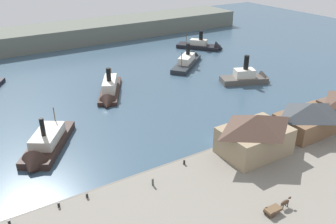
{
  "coord_description": "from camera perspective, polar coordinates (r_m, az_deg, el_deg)",
  "views": [
    {
      "loc": [
        -48.32,
        -55.96,
        42.83
      ],
      "look_at": [
        -3.97,
        16.14,
        2.0
      ],
      "focal_mm": 37.55,
      "sensor_mm": 36.0,
      "label": 1
    }
  ],
  "objects": [
    {
      "name": "mooring_post_west",
      "position": [
        66.15,
        -17.33,
        -14.16
      ],
      "size": [
        0.44,
        0.44,
        0.9
      ],
      "primitive_type": "cylinder",
      "color": "black",
      "rests_on": "quay_promenade"
    },
    {
      "name": "horse_cart",
      "position": [
        64.89,
        17.32,
        -14.52
      ],
      "size": [
        5.76,
        1.67,
        1.87
      ],
      "color": "brown",
      "rests_on": "quay_promenade"
    },
    {
      "name": "mooring_post_center_west",
      "position": [
        73.88,
        2.65,
        -8.16
      ],
      "size": [
        0.44,
        0.44,
        0.9
      ],
      "primitive_type": "cylinder",
      "color": "black",
      "rests_on": "quay_promenade"
    },
    {
      "name": "ferry_departing_north",
      "position": [
        83.97,
        -19.43,
        -5.43
      ],
      "size": [
        17.21,
        21.36,
        10.5
      ],
      "color": "black",
      "rests_on": "ground"
    },
    {
      "name": "ferry_shed_west_terminal",
      "position": [
        91.48,
        22.07,
        -0.74
      ],
      "size": [
        16.22,
        10.17,
        7.37
      ],
      "color": "brown",
      "rests_on": "quay_promenade"
    },
    {
      "name": "ground_plane",
      "position": [
        85.45,
        7.99,
        -4.61
      ],
      "size": [
        320.0,
        320.0,
        0.0
      ],
      "primitive_type": "plane",
      "color": "#385166"
    },
    {
      "name": "ferry_near_quay",
      "position": [
        138.9,
        3.33,
        8.37
      ],
      "size": [
        22.11,
        19.65,
        10.1
      ],
      "color": "#23282D",
      "rests_on": "ground"
    },
    {
      "name": "ferry_shed_central_terminal",
      "position": [
        77.81,
        13.94,
        -3.44
      ],
      "size": [
        14.83,
        10.61,
        9.21
      ],
      "color": "#998466",
      "rests_on": "quay_promenade"
    },
    {
      "name": "mooring_post_east",
      "position": [
        66.88,
        -13.01,
        -13.05
      ],
      "size": [
        0.44,
        0.44,
        0.9
      ],
      "primitive_type": "cylinder",
      "color": "black",
      "rests_on": "quay_promenade"
    },
    {
      "name": "mooring_post_center_east",
      "position": [
        65.48,
        -24.37,
        -16.02
      ],
      "size": [
        0.44,
        0.44,
        0.9
      ],
      "primitive_type": "cylinder",
      "color": "black",
      "rests_on": "quay_promenade"
    },
    {
      "name": "seawall_edge",
      "position": [
        82.88,
        9.57,
        -5.37
      ],
      "size": [
        110.0,
        0.8,
        1.0
      ],
      "primitive_type": "cube",
      "color": "#666159",
      "rests_on": "ground"
    },
    {
      "name": "pedestrian_by_tram",
      "position": [
        67.92,
        -2.49,
        -11.29
      ],
      "size": [
        0.41,
        0.41,
        1.64
      ],
      "color": "#3D4C42",
      "rests_on": "quay_promenade"
    },
    {
      "name": "far_headland",
      "position": [
        177.16,
        -15.34,
        12.2
      ],
      "size": [
        180.0,
        24.0,
        8.0
      ],
      "primitive_type": "cube",
      "color": "#60665B",
      "rests_on": "ground"
    },
    {
      "name": "ferry_mid_harbor",
      "position": [
        110.09,
        -9.5,
        3.33
      ],
      "size": [
        15.81,
        23.43,
        10.38
      ],
      "color": "black",
      "rests_on": "ground"
    },
    {
      "name": "ferry_moored_east",
      "position": [
        160.43,
        5.97,
        10.6
      ],
      "size": [
        17.96,
        20.02,
        10.07
      ],
      "color": "black",
      "rests_on": "ground"
    },
    {
      "name": "quay_promenade",
      "position": [
        72.61,
        19.17,
        -11.5
      ],
      "size": [
        110.0,
        36.0,
        1.2
      ],
      "primitive_type": "cube",
      "color": "gray",
      "rests_on": "ground"
    },
    {
      "name": "ferry_approaching_east",
      "position": [
        122.7,
        13.01,
        5.49
      ],
      "size": [
        17.83,
        11.55,
        11.16
      ],
      "color": "#514C47",
      "rests_on": "ground"
    }
  ]
}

